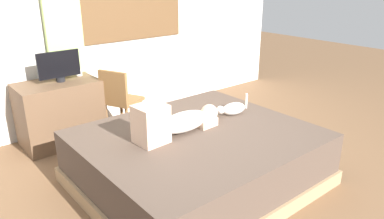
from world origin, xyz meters
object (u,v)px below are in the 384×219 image
bed (197,158)px  person_lying (176,122)px  tv_monitor (59,66)px  cup (79,72)px  chair_by_desk (119,98)px  desk (60,113)px  cat (232,109)px

bed → person_lying: 0.43m
tv_monitor → cup: size_ratio=6.13×
bed → tv_monitor: 1.94m
person_lying → chair_by_desk: 1.27m
person_lying → cup: size_ratio=12.02×
person_lying → desk: bearing=107.2°
cup → chair_by_desk: (0.27, -0.45, -0.27)m
bed → cup: cup is taller
desk → bed: bearing=-69.4°
person_lying → cat: bearing=-0.1°
desk → chair_by_desk: bearing=-29.5°
bed → chair_by_desk: (-0.05, 1.38, 0.25)m
cat → chair_by_desk: chair_by_desk is taller
bed → desk: bearing=110.6°
person_lying → tv_monitor: 1.68m
cat → chair_by_desk: size_ratio=0.41×
cat → chair_by_desk: (-0.62, 1.26, -0.08)m
cat → cup: (-0.90, 1.71, 0.19)m
tv_monitor → chair_by_desk: tv_monitor is taller
bed → tv_monitor: (-0.59, 1.72, 0.66)m
person_lying → tv_monitor: bearing=105.4°
cup → tv_monitor: bearing=-157.2°
desk → chair_by_desk: (0.60, -0.34, 0.14)m
cup → chair_by_desk: size_ratio=0.09×
tv_monitor → chair_by_desk: (0.55, -0.34, -0.41)m
person_lying → desk: person_lying is taller
bed → desk: 1.84m
desk → cat: bearing=-52.6°
tv_monitor → chair_by_desk: 0.76m
cup → chair_by_desk: 0.59m
cat → desk: bearing=127.4°
cat → tv_monitor: size_ratio=0.73×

